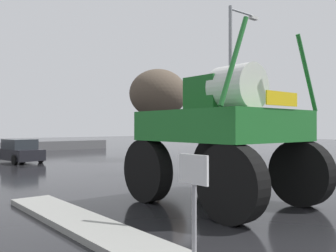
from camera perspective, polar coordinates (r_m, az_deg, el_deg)
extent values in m
plane|color=black|center=(21.43, -19.05, -6.34)|extent=(120.00, 120.00, 0.00)
cube|color=gray|center=(8.38, -11.71, -15.53)|extent=(1.14, 8.18, 0.15)
cylinder|color=#99999E|center=(5.55, 4.15, -15.80)|extent=(0.07, 0.07, 1.30)
cube|color=white|center=(5.39, 4.00, -6.81)|extent=(0.04, 0.60, 0.44)
cube|color=black|center=(5.41, 4.20, -6.79)|extent=(0.01, 0.36, 0.08)
cylinder|color=black|center=(11.26, -3.29, -7.00)|extent=(0.48, 1.92, 1.92)
cylinder|color=black|center=(13.30, 7.56, -5.96)|extent=(0.48, 1.92, 1.92)
cylinder|color=black|center=(8.79, 9.89, -8.91)|extent=(0.48, 1.92, 1.92)
cylinder|color=black|center=(11.29, 20.23, -6.97)|extent=(0.48, 1.92, 1.92)
cube|color=#1E6B28|center=(10.96, 8.48, 0.01)|extent=(3.59, 4.07, 0.88)
cube|color=#1A5B22|center=(11.29, 6.89, 4.93)|extent=(1.25, 1.29, 1.06)
cylinder|color=silver|center=(10.64, 10.84, 5.96)|extent=(1.32, 1.26, 1.32)
cylinder|color=#1E6B28|center=(8.69, 10.31, 10.17)|extent=(1.02, 0.12, 2.21)
cylinder|color=#1E6B28|center=(11.31, 21.04, 7.69)|extent=(1.07, 0.12, 2.19)
cube|color=yellow|center=(9.73, 17.54, 4.12)|extent=(1.35, 0.04, 0.36)
cube|color=black|center=(25.75, -22.48, -4.13)|extent=(2.20, 4.28, 0.70)
cube|color=#23282D|center=(25.58, -22.34, -2.65)|extent=(1.81, 2.28, 0.64)
cylinder|color=black|center=(27.34, -22.00, -4.38)|extent=(0.25, 0.62, 0.60)
cylinder|color=black|center=(24.20, -23.03, -4.92)|extent=(0.25, 0.62, 0.60)
cylinder|color=black|center=(24.92, -19.43, -4.79)|extent=(0.25, 0.62, 0.60)
cylinder|color=gray|center=(16.58, 4.94, -1.68)|extent=(0.11, 0.11, 3.74)
cube|color=black|center=(16.76, 4.43, 2.95)|extent=(0.24, 0.32, 0.84)
sphere|color=red|center=(16.91, 3.98, 3.84)|extent=(0.17, 0.17, 0.17)
sphere|color=#3C2403|center=(16.89, 3.98, 2.92)|extent=(0.17, 0.17, 0.17)
sphere|color=black|center=(16.88, 3.98, 2.01)|extent=(0.17, 0.17, 0.17)
cylinder|color=gray|center=(18.14, 9.82, 5.64)|extent=(0.18, 0.18, 8.28)
cylinder|color=gray|center=(19.63, 11.63, 17.10)|extent=(1.82, 0.10, 0.10)
cube|color=silver|center=(20.29, 13.32, 16.24)|extent=(0.50, 0.24, 0.16)
cylinder|color=#473828|center=(25.77, -1.58, -1.68)|extent=(0.26, 0.26, 3.27)
ellipsoid|color=brown|center=(25.87, -1.58, 5.13)|extent=(4.09, 4.09, 3.48)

